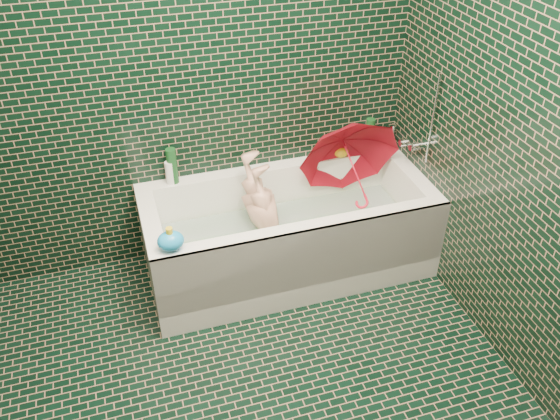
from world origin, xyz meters
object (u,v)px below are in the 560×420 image
object	(u,v)px
child	(269,225)
umbrella	(355,170)
bathtub	(289,241)
rubber_duck	(342,150)
bath_toy	(171,241)

from	to	relation	value
child	umbrella	size ratio (longest dim) A/B	1.56
bathtub	rubber_duck	size ratio (longest dim) A/B	12.98
bathtub	bath_toy	xyz separation A→B (m)	(-0.73, -0.29, 0.40)
bathtub	rubber_duck	distance (m)	0.68
child	rubber_duck	distance (m)	0.68
bathtub	bath_toy	size ratio (longest dim) A/B	9.88
rubber_duck	child	bearing A→B (deg)	-171.00
umbrella	rubber_duck	distance (m)	0.25
rubber_duck	bathtub	bearing A→B (deg)	-160.12
bath_toy	umbrella	bearing A→B (deg)	-7.73
child	bath_toy	size ratio (longest dim) A/B	5.44
rubber_duck	bath_toy	xyz separation A→B (m)	(-1.19, -0.61, 0.01)
umbrella	bath_toy	bearing A→B (deg)	-151.33
bathtub	umbrella	xyz separation A→B (m)	(0.43, 0.07, 0.39)
rubber_duck	bath_toy	size ratio (longest dim) A/B	0.76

